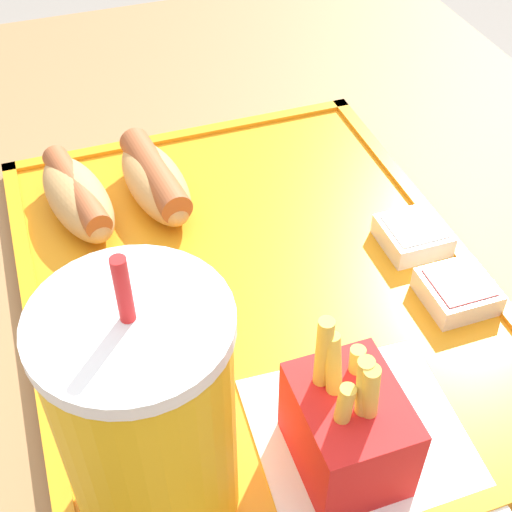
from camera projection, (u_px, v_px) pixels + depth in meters
name	position (u px, v px, depth m)	size (l,w,h in m)	color
food_tray	(256.00, 289.00, 0.54)	(0.43, 0.34, 0.01)	orange
paper_napkin	(369.00, 456.00, 0.43)	(0.16, 0.14, 0.00)	white
soda_cup	(147.00, 420.00, 0.36)	(0.09, 0.09, 0.19)	gold
hot_dog_far	(77.00, 196.00, 0.58)	(0.12, 0.07, 0.04)	tan
hot_dog_near	(155.00, 180.00, 0.59)	(0.12, 0.06, 0.04)	tan
fries_carton	(347.00, 427.00, 0.40)	(0.07, 0.06, 0.11)	red
sauce_cup_mayo	(413.00, 235.00, 0.56)	(0.05, 0.05, 0.02)	silver
sauce_cup_ketchup	(457.00, 291.00, 0.52)	(0.05, 0.05, 0.02)	silver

